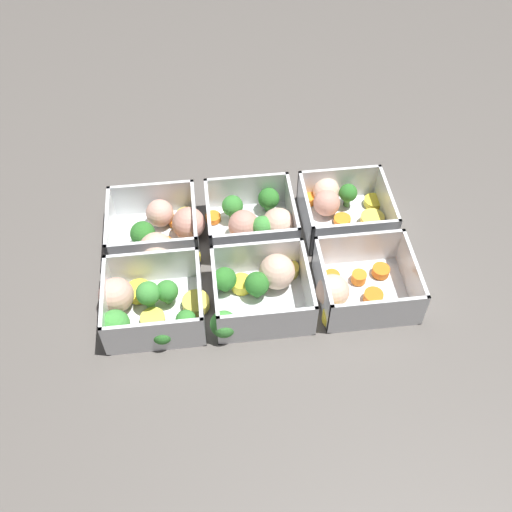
{
  "coord_description": "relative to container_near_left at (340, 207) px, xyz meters",
  "views": [
    {
      "loc": [
        0.06,
        0.55,
        0.69
      ],
      "look_at": [
        0.0,
        0.0,
        0.02
      ],
      "focal_mm": 42.0,
      "sensor_mm": 36.0,
      "label": 1
    }
  ],
  "objects": [
    {
      "name": "container_near_center",
      "position": [
        0.14,
        0.02,
        0.0
      ],
      "size": [
        0.14,
        0.12,
        0.06
      ],
      "color": "white",
      "rests_on": "ground_plane"
    },
    {
      "name": "container_near_right",
      "position": [
        0.28,
        0.02,
        0.0
      ],
      "size": [
        0.15,
        0.14,
        0.06
      ],
      "color": "white",
      "rests_on": "ground_plane"
    },
    {
      "name": "ground_plane",
      "position": [
        0.14,
        0.08,
        -0.02
      ],
      "size": [
        4.0,
        4.0,
        0.0
      ],
      "primitive_type": "plane",
      "color": "#56514C"
    },
    {
      "name": "container_far_right",
      "position": [
        0.3,
        0.15,
        0.0
      ],
      "size": [
        0.16,
        0.13,
        0.06
      ],
      "color": "white",
      "rests_on": "ground_plane"
    },
    {
      "name": "container_far_left",
      "position": [
        0.01,
        0.15,
        0.0
      ],
      "size": [
        0.15,
        0.13,
        0.06
      ],
      "color": "white",
      "rests_on": "ground_plane"
    },
    {
      "name": "container_near_left",
      "position": [
        0.0,
        0.0,
        0.0
      ],
      "size": [
        0.14,
        0.14,
        0.06
      ],
      "color": "white",
      "rests_on": "ground_plane"
    },
    {
      "name": "container_far_center",
      "position": [
        0.14,
        0.14,
        0.0
      ],
      "size": [
        0.14,
        0.13,
        0.06
      ],
      "color": "white",
      "rests_on": "ground_plane"
    }
  ]
}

